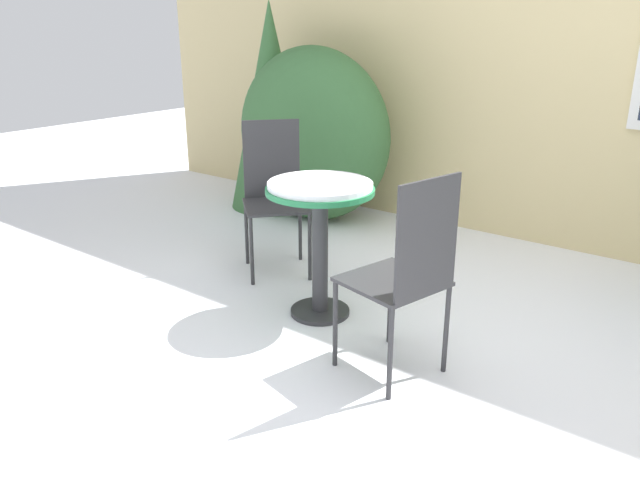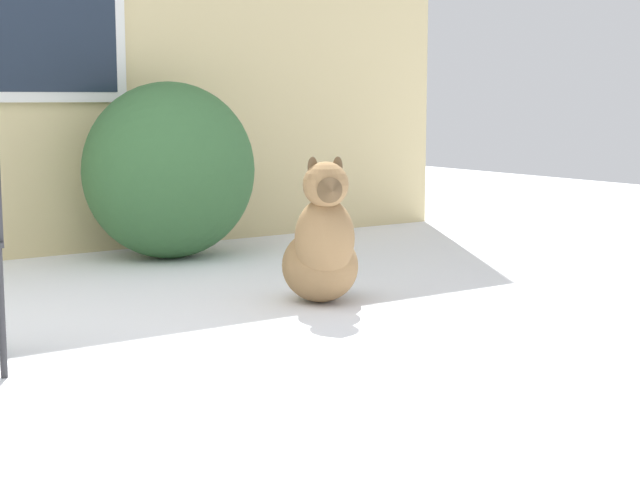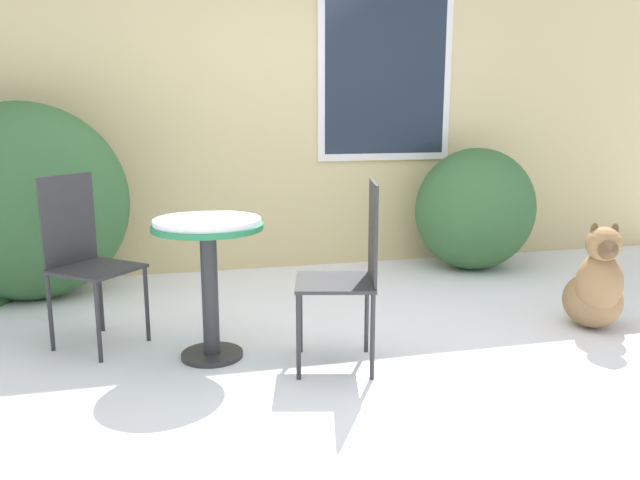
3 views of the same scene
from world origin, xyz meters
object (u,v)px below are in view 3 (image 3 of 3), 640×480
patio_chair_near_table (85,254)px  patio_chair_far_side (351,268)px  patio_table (208,251)px  dog (595,289)px

patio_chair_near_table → patio_chair_far_side: bearing=-74.8°
patio_chair_near_table → patio_chair_far_side: (1.37, -0.67, 0.00)m
patio_chair_near_table → patio_table: bearing=-78.5°
patio_table → dog: size_ratio=1.13×
patio_chair_far_side → dog: patio_chair_far_side is taller
patio_table → patio_chair_far_side: size_ratio=0.79×
patio_table → patio_chair_near_table: size_ratio=0.79×
patio_chair_near_table → dog: bearing=-58.0°
patio_table → patio_chair_far_side: bearing=-22.4°
patio_chair_near_table → patio_chair_far_side: size_ratio=1.00×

